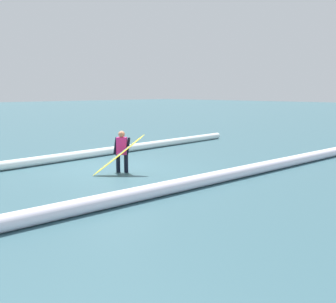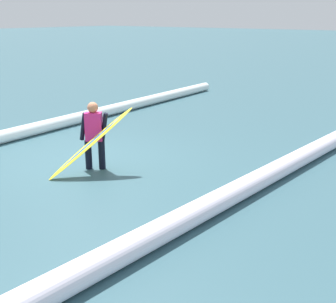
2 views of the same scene
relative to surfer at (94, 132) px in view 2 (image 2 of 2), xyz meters
name	(u,v)px [view 2 (image 2 of 2)]	position (x,y,z in m)	size (l,w,h in m)	color
ground_plane	(85,160)	(-0.27, -0.62, -0.79)	(174.26, 174.26, 0.00)	#345964
surfer	(94,132)	(0.00, 0.00, 0.00)	(0.36, 0.57, 1.42)	black
surfboard	(91,143)	(0.30, 0.22, -0.13)	(1.67, 1.15, 1.35)	yellow
wave_crest_midground	(138,243)	(2.10, 3.04, -0.60)	(0.37, 0.37, 23.95)	white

